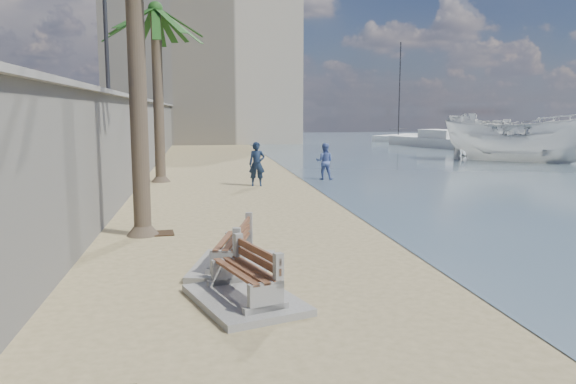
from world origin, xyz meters
TOP-DOWN VIEW (x-y plane):
  - seawall at (-5.20, 20.00)m, footprint 0.45×70.00m
  - wall_cap at (-5.20, 20.00)m, footprint 0.80×70.00m
  - end_building at (-2.00, 52.00)m, footprint 18.00×12.00m
  - bench_near at (-1.80, 3.09)m, footprint 2.02×2.43m
  - bench_far at (-1.87, 5.11)m, footprint 1.87×2.37m
  - palm_back at (-4.17, 19.22)m, footprint 5.00×5.00m
  - person_a at (-0.19, 17.21)m, footprint 0.77×0.55m
  - person_b at (3.00, 18.89)m, footprint 1.03×0.90m
  - boat_cruiser at (16.60, 25.69)m, footprint 4.94×4.92m
  - yacht_near at (21.29, 33.28)m, footprint 6.89×13.05m
  - yacht_far at (17.46, 40.80)m, footprint 5.04×9.69m
  - sailboat_west at (18.33, 51.74)m, footprint 7.11×7.10m
  - debris_c at (-3.54, 8.50)m, footprint 0.85×0.71m

SIDE VIEW (x-z plane):
  - debris_c at x=-3.54m, z-range 0.00..0.03m
  - sailboat_west at x=18.33m, z-range -4.83..5.45m
  - yacht_near at x=21.29m, z-range -0.40..1.10m
  - yacht_far at x=17.46m, z-range -0.40..1.10m
  - bench_near at x=-1.80m, z-range -0.05..0.82m
  - bench_far at x=-1.87m, z-range -0.05..0.82m
  - person_b at x=3.00m, z-range 0.00..1.80m
  - person_a at x=-0.19m, z-range 0.00..2.06m
  - boat_cruiser at x=16.60m, z-range -0.40..3.66m
  - seawall at x=-5.20m, z-range 0.00..3.50m
  - wall_cap at x=-5.20m, z-range 3.49..3.61m
  - end_building at x=-2.00m, z-range 0.00..14.00m
  - palm_back at x=-4.17m, z-range 3.06..11.21m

